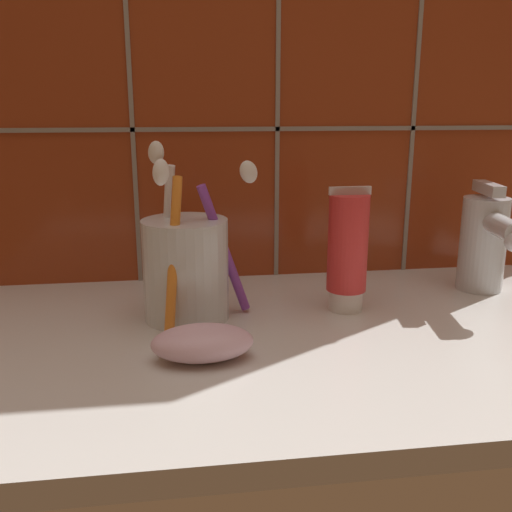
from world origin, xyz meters
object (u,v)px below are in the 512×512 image
Objects in this scene: sink_faucet at (486,240)px; toothpaste_tube at (348,251)px; soap_bar at (202,343)px; toothbrush_cup at (186,266)px.

toothpaste_tube is at bearing -68.78° from sink_faucet.
sink_faucet is 1.43× the size of soap_bar.
toothpaste_tube is (15.95, 0.04, 0.99)cm from toothbrush_cup.
soap_bar is at bearing -146.83° from toothpaste_tube.
sink_faucet reaches higher than soap_bar.
toothbrush_cup is 15.98cm from toothpaste_tube.
soap_bar is (-14.95, -9.77, -4.73)cm from toothpaste_tube.
toothbrush_cup reaches higher than soap_bar.
toothbrush_cup is 2.03× the size of soap_bar.
toothbrush_cup is at bearing -74.72° from sink_faucet.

